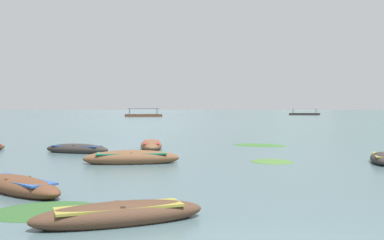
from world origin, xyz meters
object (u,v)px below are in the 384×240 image
rowboat_0 (18,186)px  rowboat_4 (132,158)px  ferry_0 (305,114)px  ferry_1 (143,115)px  rowboat_1 (384,159)px  rowboat_8 (120,215)px  rowboat_6 (151,145)px  rowboat_2 (77,149)px

rowboat_0 → rowboat_4: (2.21, 6.30, 0.04)m
ferry_0 → ferry_1: bearing=-149.5°
ferry_0 → rowboat_1: bearing=-103.2°
rowboat_0 → ferry_0: size_ratio=0.32×
ferry_0 → ferry_1: (-54.30, -31.94, -0.00)m
rowboat_0 → rowboat_8: (3.23, -3.26, -0.00)m
rowboat_4 → ferry_1: bearing=95.7°
rowboat_6 → rowboat_8: size_ratio=1.25×
rowboat_0 → rowboat_2: rowboat_2 is taller
rowboat_4 → ferry_0: ferry_0 is taller
rowboat_1 → rowboat_6: size_ratio=0.75×
rowboat_1 → rowboat_8: (-9.38, -9.70, 0.00)m
rowboat_6 → rowboat_8: rowboat_6 is taller
rowboat_0 → rowboat_6: rowboat_6 is taller
rowboat_0 → rowboat_8: bearing=-45.3°
rowboat_1 → rowboat_8: rowboat_8 is taller
rowboat_0 → rowboat_8: 4.59m
rowboat_0 → rowboat_6: size_ratio=0.80×
rowboat_6 → rowboat_8: 16.59m
rowboat_2 → ferry_1: bearing=94.1°
rowboat_8 → ferry_1: (-11.85, 119.00, 0.28)m
rowboat_1 → ferry_0: bearing=76.8°
rowboat_1 → rowboat_6: bearing=146.0°
ferry_1 → ferry_0: bearing=30.5°
rowboat_0 → rowboat_4: size_ratio=0.87×
rowboat_2 → rowboat_4: size_ratio=0.91×
rowboat_0 → ferry_0: 154.58m
rowboat_6 → ferry_0: ferry_0 is taller
rowboat_1 → rowboat_4: size_ratio=0.81×
rowboat_8 → ferry_0: 156.80m
rowboat_0 → rowboat_2: 10.75m
rowboat_0 → rowboat_8: size_ratio=1.00×
rowboat_2 → rowboat_6: bearing=36.4°
rowboat_2 → rowboat_6: 4.41m
ferry_0 → rowboat_0: bearing=-107.2°
ferry_0 → ferry_1: size_ratio=1.02×
rowboat_1 → rowboat_6: rowboat_6 is taller
rowboat_4 → rowboat_6: (0.20, 7.00, -0.03)m
rowboat_1 → ferry_0: ferry_0 is taller
rowboat_8 → rowboat_6: bearing=92.8°
rowboat_2 → ferry_0: 144.77m
rowboat_1 → rowboat_8: size_ratio=0.93×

